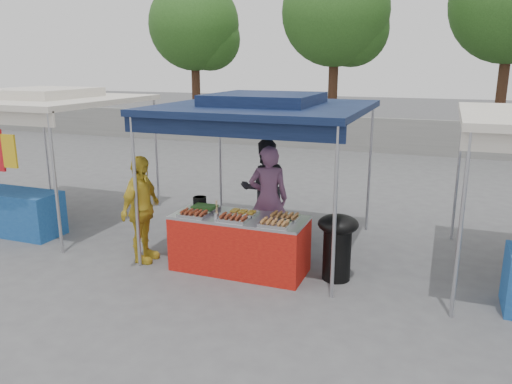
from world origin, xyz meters
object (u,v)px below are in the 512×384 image
(helper_man, at_px, (264,188))
(wok_burner, at_px, (337,241))
(vendor_table, at_px, (239,243))
(vendor_woman, at_px, (268,199))
(customer_person, at_px, (141,210))
(cooking_pot, at_px, (200,201))

(helper_man, bearing_deg, wok_burner, 107.02)
(vendor_table, distance_m, vendor_woman, 1.07)
(customer_person, bearing_deg, vendor_table, -85.27)
(cooking_pot, bearing_deg, vendor_woman, 32.13)
(wok_burner, distance_m, customer_person, 3.03)
(cooking_pot, distance_m, customer_person, 0.92)
(customer_person, bearing_deg, cooking_pot, -55.17)
(helper_man, height_order, customer_person, helper_man)
(wok_burner, xyz_separation_m, customer_person, (-3.00, -0.39, 0.27))
(vendor_woman, xyz_separation_m, customer_person, (-1.68, -1.15, -0.04))
(vendor_table, xyz_separation_m, cooking_pot, (-0.83, 0.36, 0.49))
(wok_burner, bearing_deg, vendor_woman, 170.06)
(wok_burner, xyz_separation_m, helper_man, (-1.64, 1.46, 0.30))
(cooking_pot, xyz_separation_m, wok_burner, (2.26, -0.16, -0.34))
(wok_burner, bearing_deg, customer_person, -152.51)
(vendor_table, distance_m, customer_person, 1.63)
(customer_person, bearing_deg, helper_man, -38.61)
(wok_burner, height_order, vendor_woman, vendor_woman)
(cooking_pot, height_order, customer_person, customer_person)
(customer_person, bearing_deg, wok_burner, -84.79)
(wok_burner, bearing_deg, cooking_pot, -164.05)
(wok_burner, height_order, helper_man, helper_man)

